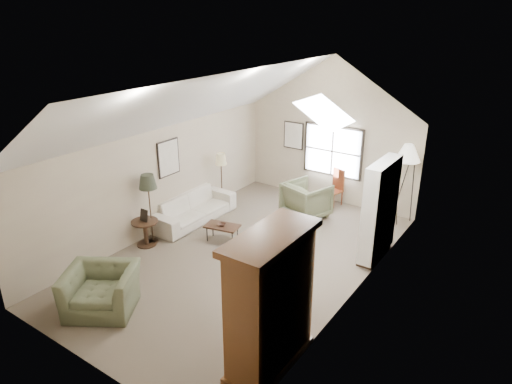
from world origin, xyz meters
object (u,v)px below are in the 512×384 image
Objects in this scene: armoire at (271,302)px; armchair_near at (101,290)px; sofa at (193,208)px; side_chair at (334,188)px; side_table at (146,233)px; coffee_table at (222,233)px; armchair_far at (306,200)px.

armoire is 1.82× the size of armchair_near.
armchair_near is at bearing -169.86° from armoire.
side_chair is (2.53, 2.95, 0.15)m from sofa.
sofa is at bearing -114.46° from side_chair.
side_table is 5.21m from side_chair.
coffee_table is at bearing -108.34° from sofa.
armoire reaches higher than armchair_near.
sofa is at bearing 160.84° from coffee_table.
coffee_table is 0.78× the size of side_chair.
armchair_far is at bearing 56.46° from side_table.
armchair_near is 1.99× the size of side_table.
side_chair reaches higher than armchair_near.
sofa is at bearing 55.52° from armchair_far.
side_table is (-1.16, 2.12, -0.09)m from armchair_near.
armchair_far is at bearing -86.39° from side_chair.
armoire is 2.13× the size of armchair_far.
sofa is at bearing 75.23° from armchair_near.
armchair_far reaches higher than coffee_table.
side_table is at bearing 86.56° from armchair_near.
side_chair reaches higher than armchair_far.
armoire is at bearing -56.99° from side_chair.
armchair_near is (-3.22, -0.58, -0.71)m from armoire.
armchair_far reaches higher than side_table.
side_chair reaches higher than sofa.
side_chair is at bearing -85.85° from armchair_far.
armchair_near is 1.54× the size of coffee_table.
coffee_table is at bearing 40.76° from side_table.
side_chair is at bearing -39.74° from sofa.
sofa is 3.89m from side_chair.
side_table is at bearing -179.19° from sofa.
side_table is at bearing -102.93° from side_chair.
side_chair is at bearing 70.58° from coffee_table.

